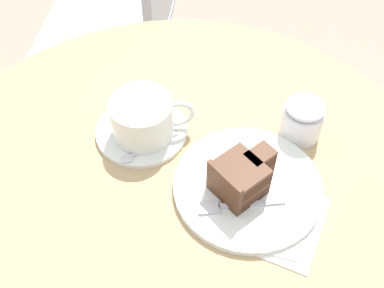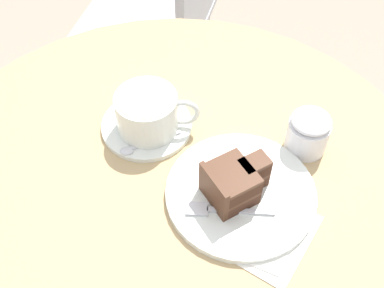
% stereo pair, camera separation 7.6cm
% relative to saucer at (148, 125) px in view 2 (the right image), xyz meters
% --- Properties ---
extents(cafe_table, '(0.87, 0.87, 0.72)m').
position_rel_saucer_xyz_m(cafe_table, '(0.05, -0.13, -0.12)').
color(cafe_table, tan).
rests_on(cafe_table, ground).
extents(saucer, '(0.16, 0.16, 0.01)m').
position_rel_saucer_xyz_m(saucer, '(0.00, 0.00, 0.00)').
color(saucer, silver).
rests_on(saucer, cafe_table).
extents(coffee_cup, '(0.14, 0.10, 0.07)m').
position_rel_saucer_xyz_m(coffee_cup, '(0.01, -0.01, 0.04)').
color(coffee_cup, silver).
rests_on(coffee_cup, saucer).
extents(teaspoon, '(0.10, 0.05, 0.00)m').
position_rel_saucer_xyz_m(teaspoon, '(-0.00, -0.05, 0.01)').
color(teaspoon, silver).
rests_on(teaspoon, saucer).
extents(cake_plate, '(0.23, 0.23, 0.01)m').
position_rel_saucer_xyz_m(cake_plate, '(0.15, -0.14, 0.00)').
color(cake_plate, silver).
rests_on(cake_plate, cafe_table).
extents(cake_slice, '(0.11, 0.09, 0.06)m').
position_rel_saucer_xyz_m(cake_slice, '(0.14, -0.15, 0.04)').
color(cake_slice, '#422619').
rests_on(cake_slice, cake_plate).
extents(fork, '(0.13, 0.02, 0.00)m').
position_rel_saucer_xyz_m(fork, '(0.12, -0.18, 0.01)').
color(fork, silver).
rests_on(fork, cake_plate).
extents(napkin, '(0.19, 0.19, 0.00)m').
position_rel_saucer_xyz_m(napkin, '(0.17, -0.20, -0.00)').
color(napkin, silver).
rests_on(napkin, cafe_table).
extents(sugar_pot, '(0.07, 0.07, 0.08)m').
position_rel_saucer_xyz_m(sugar_pot, '(0.27, -0.04, 0.03)').
color(sugar_pot, white).
rests_on(sugar_pot, cafe_table).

